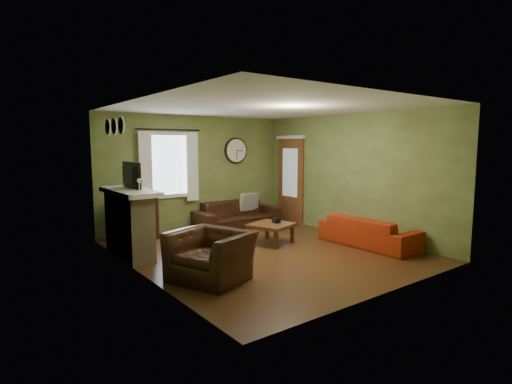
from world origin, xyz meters
TOP-DOWN VIEW (x-y plane):
  - floor at (0.00, 0.00)m, footprint 4.60×5.20m
  - ceiling at (0.00, 0.00)m, footprint 4.60×5.20m
  - wall_left at (-2.30, 0.00)m, footprint 0.00×5.20m
  - wall_right at (2.30, 0.00)m, footprint 0.00×5.20m
  - wall_back at (0.00, 2.60)m, footprint 4.60×0.00m
  - wall_front at (0.00, -2.60)m, footprint 4.60×0.00m
  - fireplace at (-2.10, 1.15)m, footprint 0.40×1.40m
  - firebox at (-1.91, 1.15)m, footprint 0.04×0.60m
  - mantel at (-2.07, 1.15)m, footprint 0.58×1.60m
  - tv at (-2.05, 1.30)m, footprint 0.08×0.60m
  - tv_screen at (-1.97, 1.30)m, footprint 0.02×0.62m
  - medallion_left at (-2.28, 0.80)m, footprint 0.28×0.28m
  - medallion_mid at (-2.28, 1.15)m, footprint 0.28×0.28m
  - medallion_right at (-2.28, 1.50)m, footprint 0.28×0.28m
  - window_pane at (-0.70, 2.58)m, footprint 1.00×0.02m
  - curtain_rod at (-0.70, 2.48)m, footprint 0.03×0.03m
  - curtain_left at (-1.25, 2.48)m, footprint 0.28×0.04m
  - curtain_right at (-0.15, 2.48)m, footprint 0.28×0.04m
  - wall_clock at (1.10, 2.55)m, footprint 0.64×0.06m
  - door at (2.27, 1.85)m, footprint 0.05×0.90m
  - bookshelf at (-1.53, 2.24)m, footprint 0.76×0.32m
  - book at (-1.44, 2.19)m, footprint 0.23×0.27m
  - sofa_brown at (0.86, 2.18)m, footprint 2.07×0.81m
  - pillow_left at (1.23, 2.26)m, footprint 0.43×0.16m
  - pillow_right at (1.36, 2.30)m, footprint 0.38×0.13m
  - sofa_red at (1.86, -0.88)m, footprint 0.76×1.95m
  - armchair at (-1.57, -0.74)m, footprint 1.28×1.35m
  - coffee_table at (0.45, 0.36)m, footprint 0.95×0.95m
  - tissue_box at (0.57, 0.36)m, footprint 0.13×0.13m
  - wine_glass_a at (-2.05, 0.57)m, footprint 0.07×0.07m
  - wine_glass_b at (-2.05, 0.72)m, footprint 0.07×0.07m

SIDE VIEW (x-z plane):
  - floor at x=0.00m, z-range 0.00..0.00m
  - coffee_table at x=0.45m, z-range 0.00..0.40m
  - sofa_red at x=1.86m, z-range 0.00..0.57m
  - firebox at x=-1.91m, z-range 0.02..0.57m
  - sofa_brown at x=0.86m, z-range 0.00..0.60m
  - armchair at x=-1.57m, z-range 0.00..0.70m
  - tissue_box at x=0.57m, z-range 0.35..0.45m
  - bookshelf at x=-1.53m, z-range 0.00..0.90m
  - fireplace at x=-2.10m, z-range 0.00..1.10m
  - pillow_left at x=1.23m, z-range 0.34..0.76m
  - pillow_right at x=1.36m, z-range 0.36..0.74m
  - book at x=-1.44m, z-range 0.95..0.97m
  - door at x=2.27m, z-range 0.00..2.10m
  - mantel at x=-2.07m, z-range 1.10..1.18m
  - wine_glass_a at x=-2.05m, z-range 1.18..1.39m
  - wine_glass_b at x=-2.05m, z-range 1.18..1.39m
  - wall_left at x=-2.30m, z-range 0.00..2.60m
  - wall_right at x=2.30m, z-range 0.00..2.60m
  - wall_back at x=0.00m, z-range 0.00..2.60m
  - wall_front at x=0.00m, z-range 0.00..2.60m
  - tv at x=-2.05m, z-range 1.18..1.53m
  - tv_screen at x=-1.97m, z-range 1.23..1.59m
  - curtain_left at x=-1.25m, z-range 0.67..2.23m
  - curtain_right at x=-0.15m, z-range 0.67..2.23m
  - window_pane at x=-0.70m, z-range 0.85..2.15m
  - wall_clock at x=1.10m, z-range 1.48..2.12m
  - medallion_left at x=-2.28m, z-range 2.24..2.26m
  - medallion_mid at x=-2.28m, z-range 2.24..2.26m
  - medallion_right at x=-2.28m, z-range 2.24..2.26m
  - curtain_rod at x=-0.70m, z-range 1.52..3.02m
  - ceiling at x=0.00m, z-range 2.60..2.60m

